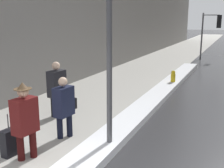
{
  "coord_description": "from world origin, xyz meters",
  "views": [
    {
      "loc": [
        2.84,
        -3.21,
        2.88
      ],
      "look_at": [
        -0.4,
        4.0,
        1.05
      ],
      "focal_mm": 45.0,
      "sensor_mm": 36.0,
      "label": 1
    }
  ],
  "objects_px": {
    "pedestrian_nearside": "(57,86)",
    "rolling_suitcase": "(10,143)",
    "pedestrian_in_fedora": "(25,118)",
    "lamp_post": "(109,24)",
    "pedestrian_with_shoulder_bag": "(64,105)",
    "fire_hydrant": "(173,78)",
    "traffic_light_near": "(213,26)"
  },
  "relations": [
    {
      "from": "pedestrian_nearside",
      "to": "rolling_suitcase",
      "type": "xyz_separation_m",
      "value": [
        0.55,
        -2.56,
        -0.63
      ]
    },
    {
      "from": "rolling_suitcase",
      "to": "pedestrian_in_fedora",
      "type": "bearing_deg",
      "value": 101.44
    },
    {
      "from": "lamp_post",
      "to": "pedestrian_nearside",
      "type": "relative_size",
      "value": 2.77
    },
    {
      "from": "lamp_post",
      "to": "pedestrian_with_shoulder_bag",
      "type": "relative_size",
      "value": 3.0
    },
    {
      "from": "fire_hydrant",
      "to": "rolling_suitcase",
      "type": "bearing_deg",
      "value": -102.68
    },
    {
      "from": "pedestrian_in_fedora",
      "to": "fire_hydrant",
      "type": "bearing_deg",
      "value": 176.38
    },
    {
      "from": "pedestrian_with_shoulder_bag",
      "to": "fire_hydrant",
      "type": "distance_m",
      "value": 6.74
    },
    {
      "from": "pedestrian_nearside",
      "to": "fire_hydrant",
      "type": "relative_size",
      "value": 2.39
    },
    {
      "from": "rolling_suitcase",
      "to": "pedestrian_with_shoulder_bag",
      "type": "bearing_deg",
      "value": 163.81
    },
    {
      "from": "traffic_light_near",
      "to": "fire_hydrant",
      "type": "height_order",
      "value": "traffic_light_near"
    },
    {
      "from": "traffic_light_near",
      "to": "pedestrian_in_fedora",
      "type": "height_order",
      "value": "traffic_light_near"
    },
    {
      "from": "pedestrian_nearside",
      "to": "lamp_post",
      "type": "bearing_deg",
      "value": 65.41
    },
    {
      "from": "pedestrian_nearside",
      "to": "fire_hydrant",
      "type": "distance_m",
      "value": 5.87
    },
    {
      "from": "lamp_post",
      "to": "rolling_suitcase",
      "type": "height_order",
      "value": "lamp_post"
    },
    {
      "from": "traffic_light_near",
      "to": "pedestrian_in_fedora",
      "type": "distance_m",
      "value": 17.56
    },
    {
      "from": "traffic_light_near",
      "to": "pedestrian_nearside",
      "type": "distance_m",
      "value": 15.24
    },
    {
      "from": "pedestrian_in_fedora",
      "to": "pedestrian_nearside",
      "type": "xyz_separation_m",
      "value": [
        -0.98,
        2.51,
        0.02
      ]
    },
    {
      "from": "pedestrian_with_shoulder_bag",
      "to": "fire_hydrant",
      "type": "bearing_deg",
      "value": 175.45
    },
    {
      "from": "pedestrian_nearside",
      "to": "rolling_suitcase",
      "type": "bearing_deg",
      "value": 18.29
    },
    {
      "from": "lamp_post",
      "to": "traffic_light_near",
      "type": "relative_size",
      "value": 1.39
    },
    {
      "from": "lamp_post",
      "to": "pedestrian_in_fedora",
      "type": "height_order",
      "value": "lamp_post"
    },
    {
      "from": "pedestrian_with_shoulder_bag",
      "to": "traffic_light_near",
      "type": "bearing_deg",
      "value": 179.26
    },
    {
      "from": "pedestrian_in_fedora",
      "to": "fire_hydrant",
      "type": "height_order",
      "value": "pedestrian_in_fedora"
    },
    {
      "from": "pedestrian_with_shoulder_bag",
      "to": "pedestrian_nearside",
      "type": "bearing_deg",
      "value": -132.85
    },
    {
      "from": "traffic_light_near",
      "to": "pedestrian_nearside",
      "type": "height_order",
      "value": "traffic_light_near"
    },
    {
      "from": "traffic_light_near",
      "to": "pedestrian_with_shoulder_bag",
      "type": "xyz_separation_m",
      "value": [
        -1.94,
        -16.12,
        -1.54
      ]
    },
    {
      "from": "pedestrian_with_shoulder_bag",
      "to": "lamp_post",
      "type": "bearing_deg",
      "value": 89.01
    },
    {
      "from": "lamp_post",
      "to": "pedestrian_with_shoulder_bag",
      "type": "bearing_deg",
      "value": 172.89
    },
    {
      "from": "fire_hydrant",
      "to": "pedestrian_nearside",
      "type": "bearing_deg",
      "value": -113.52
    },
    {
      "from": "lamp_post",
      "to": "fire_hydrant",
      "type": "bearing_deg",
      "value": 90.35
    },
    {
      "from": "lamp_post",
      "to": "rolling_suitcase",
      "type": "bearing_deg",
      "value": -147.84
    },
    {
      "from": "lamp_post",
      "to": "fire_hydrant",
      "type": "relative_size",
      "value": 6.61
    }
  ]
}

